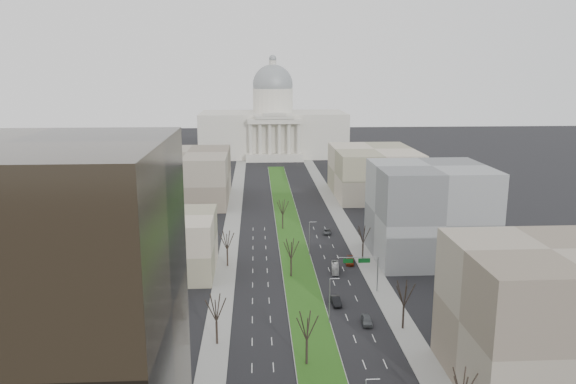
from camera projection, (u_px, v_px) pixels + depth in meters
name	position (u px, v px, depth m)	size (l,w,h in m)	color
ground	(289.00, 229.00, 170.51)	(600.00, 600.00, 0.00)	black
median	(289.00, 230.00, 169.50)	(8.00, 222.03, 0.20)	#999993
sidewalk_left	(228.00, 257.00, 145.13)	(5.00, 330.00, 0.15)	gray
sidewalk_right	(362.00, 254.00, 147.12)	(5.00, 330.00, 0.15)	gray
capitol	(273.00, 126.00, 312.82)	(80.00, 46.00, 55.00)	beige
building_glass_tower	(23.00, 315.00, 64.66)	(34.00, 30.00, 40.00)	black
building_beige_left	(160.00, 244.00, 133.00)	(26.00, 22.00, 14.00)	gray
building_tan_right	(544.00, 319.00, 84.24)	(26.00, 24.00, 22.00)	#7B6E5F
building_grey_right	(429.00, 212.00, 142.57)	(28.00, 26.00, 24.00)	slate
building_far_left	(188.00, 177.00, 205.57)	(30.00, 40.00, 18.00)	#7B6E5F
building_far_right	(373.00, 172.00, 214.44)	(30.00, 40.00, 18.00)	gray
tree_left_mid	(216.00, 307.00, 97.83)	(5.40, 5.40, 9.72)	black
tree_left_far	(227.00, 240.00, 136.86)	(5.28, 5.28, 9.50)	black
tree_right_near	(463.00, 384.00, 74.52)	(5.16, 5.16, 9.29)	black
tree_right_mid	(404.00, 293.00, 103.66)	(5.52, 5.52, 9.94)	black
tree_right_far	(363.00, 234.00, 142.79)	(5.04, 5.04, 9.07)	black
tree_median_a	(307.00, 326.00, 90.90)	(5.40, 5.40, 9.72)	black
tree_median_b	(291.00, 248.00, 129.90)	(5.40, 5.40, 9.72)	black
tree_median_c	(283.00, 207.00, 168.89)	(5.40, 5.40, 9.72)	black
streetlamp_median_b	(330.00, 300.00, 106.33)	(1.90, 0.20, 9.16)	gray
streetlamp_median_c	(310.00, 238.00, 145.32)	(1.90, 0.20, 9.16)	gray
mast_arm_signs	(365.00, 265.00, 121.25)	(9.12, 0.24, 8.09)	gray
car_grey_near	(367.00, 320.00, 106.97)	(1.89, 4.71, 1.60)	#54595D
car_black	(336.00, 301.00, 115.84)	(1.72, 4.92, 1.62)	black
car_red	(350.00, 261.00, 140.09)	(2.04, 5.02, 1.46)	maroon
car_grey_far	(327.00, 232.00, 165.51)	(2.16, 4.69, 1.30)	#424448
box_van	(335.00, 268.00, 134.69)	(1.62, 6.93, 1.93)	silver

